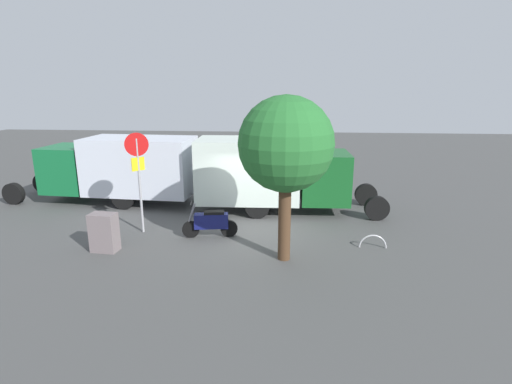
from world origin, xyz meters
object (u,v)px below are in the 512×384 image
object	(u,v)px
box_truck_far	(118,166)
motorcycle	(211,222)
stop_sign	(138,167)
utility_cabinet	(104,232)
bike_rack_hoop	(372,248)
box_truck_near	(273,172)
street_tree	(286,145)

from	to	relation	value
box_truck_far	motorcycle	world-z (taller)	box_truck_far
stop_sign	utility_cabinet	world-z (taller)	stop_sign
utility_cabinet	bike_rack_hoop	bearing A→B (deg)	-173.65
motorcycle	bike_rack_hoop	bearing A→B (deg)	166.25
box_truck_near	motorcycle	xyz separation A→B (m)	(1.89, 3.03, -1.06)
box_truck_near	stop_sign	distance (m)	5.15
street_tree	utility_cabinet	distance (m)	6.01
box_truck_near	bike_rack_hoop	world-z (taller)	box_truck_near
box_truck_near	stop_sign	world-z (taller)	stop_sign
box_truck_far	stop_sign	world-z (taller)	stop_sign
box_truck_far	bike_rack_hoop	distance (m)	10.73
stop_sign	box_truck_far	bearing A→B (deg)	-57.46
bike_rack_hoop	stop_sign	bearing A→B (deg)	-5.73
stop_sign	bike_rack_hoop	world-z (taller)	stop_sign
street_tree	box_truck_near	bearing A→B (deg)	-83.59
motorcycle	bike_rack_hoop	xyz separation A→B (m)	(-5.12, 0.48, -0.52)
motorcycle	utility_cabinet	xyz separation A→B (m)	(2.97, 1.38, 0.07)
box_truck_near	motorcycle	bearing A→B (deg)	-123.76
bike_rack_hoop	street_tree	bearing A→B (deg)	20.98
box_truck_near	bike_rack_hoop	size ratio (longest dim) A/B	8.57
box_truck_near	box_truck_far	xyz separation A→B (m)	(6.51, -0.71, -0.03)
box_truck_near	utility_cabinet	distance (m)	6.64
box_truck_near	stop_sign	xyz separation A→B (m)	(4.29, 2.76, 0.67)
box_truck_near	bike_rack_hoop	bearing A→B (deg)	-49.23
box_truck_far	motorcycle	size ratio (longest dim) A/B	4.43
motorcycle	stop_sign	bearing A→B (deg)	-14.87
box_truck_far	utility_cabinet	size ratio (longest dim) A/B	6.82
box_truck_far	street_tree	world-z (taller)	street_tree
box_truck_near	street_tree	distance (m)	4.89
utility_cabinet	street_tree	bearing A→B (deg)	178.50
box_truck_near	motorcycle	size ratio (longest dim) A/B	4.03
box_truck_near	street_tree	size ratio (longest dim) A/B	1.57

